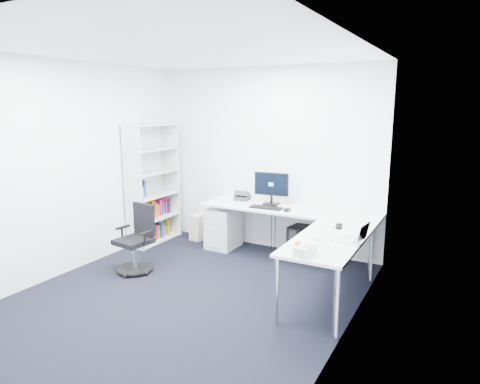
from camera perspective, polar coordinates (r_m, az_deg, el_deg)
The scene contains 21 objects.
ground at distance 5.05m, azimuth -7.39°, elevation -13.73°, with size 4.20×4.20×0.00m, color black.
ceiling at distance 4.60m, azimuth -8.31°, elevation 18.30°, with size 4.20×4.20×0.00m, color white.
wall_back at distance 6.44m, azimuth 3.29°, elevation 4.40°, with size 3.60×0.02×2.70m, color white.
wall_left at distance 5.88m, azimuth -22.17°, elevation 2.88°, with size 0.02×4.20×2.70m, color white.
wall_right at distance 3.88m, azimuth 14.21°, elevation -0.72°, with size 0.02×4.20×2.70m, color white.
l_desk at distance 5.80m, azimuth 5.16°, elevation -6.39°, with size 2.51×1.41×0.73m, color silver, non-canonical shape.
drawer_pedestal at distance 6.56m, azimuth -2.20°, elevation -4.71°, with size 0.41×0.51×0.63m, color silver.
bookshelf at distance 6.83m, azimuth -11.59°, elevation 1.07°, with size 0.36×0.94×1.87m, color silver, non-canonical shape.
task_chair at distance 5.73m, azimuth -14.04°, elevation -6.15°, with size 0.49×0.49×0.88m, color black, non-canonical shape.
black_pc_tower at distance 6.30m, azimuth 8.06°, elevation -6.34°, with size 0.21×0.47×0.46m, color black.
beige_pc_tower at distance 7.05m, azimuth -5.09°, elevation -4.48°, with size 0.20×0.44×0.42m, color beige.
power_strip at distance 6.43m, azimuth 11.11°, elevation -8.03°, with size 0.31×0.05×0.04m, color silver.
monitor at distance 6.14m, azimuth 4.18°, elevation 0.49°, with size 0.50×0.16×0.48m, color black, non-canonical shape.
black_keyboard at distance 5.97m, azimuth 3.51°, elevation -2.09°, with size 0.46×0.16×0.02m, color black.
mouse at distance 5.84m, azimuth 6.31°, elevation -2.39°, with size 0.07×0.11×0.03m, color black.
desk_phone at distance 6.47m, azimuth 0.32°, elevation -0.45°, with size 0.21×0.21×0.14m, color #28272A, non-canonical shape.
laptop at distance 4.70m, azimuth 13.97°, elevation -4.96°, with size 0.31×0.30×0.22m, color silver, non-canonical shape.
white_keyboard at distance 4.83m, azimuth 10.62°, elevation -5.63°, with size 0.11×0.39×0.01m, color silver.
headphones at distance 5.19m, azimuth 13.06°, elevation -4.34°, with size 0.11×0.18×0.05m, color black, non-canonical shape.
orange_fruit at distance 4.39m, azimuth 7.74°, elevation -6.90°, with size 0.07×0.07×0.07m, color orange.
tissue_box at distance 4.20m, azimuth 8.68°, elevation -7.68°, with size 0.13×0.25×0.09m, color silver.
Camera 1 is at (2.71, -3.68, 2.15)m, focal length 32.00 mm.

